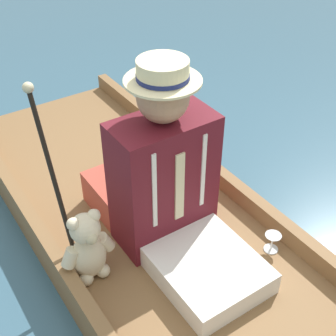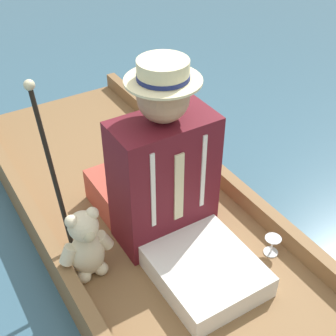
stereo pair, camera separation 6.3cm
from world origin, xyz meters
name	(u,v)px [view 1 (the left image)]	position (x,y,z in m)	size (l,w,h in m)	color
ground_plane	(167,263)	(0.00, 0.00, 0.00)	(16.00, 16.00, 0.00)	#385B70
punt_boat	(167,252)	(0.00, 0.00, 0.08)	(1.03, 3.18, 0.23)	brown
seat_cushion	(133,187)	(-0.03, -0.36, 0.22)	(0.43, 0.30, 0.18)	#B24738
seated_person	(172,187)	(-0.03, -0.01, 0.46)	(0.45, 0.72, 0.88)	white
teddy_bear	(88,248)	(0.38, -0.03, 0.30)	(0.25, 0.14, 0.35)	beige
wine_glass	(273,239)	(-0.38, 0.30, 0.20)	(0.07, 0.07, 0.09)	silver
walking_cane	(51,168)	(0.41, -0.22, 0.61)	(0.04, 0.27, 0.82)	black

